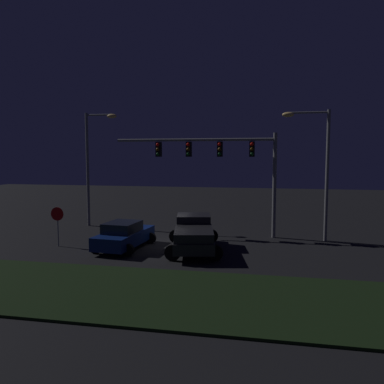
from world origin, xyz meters
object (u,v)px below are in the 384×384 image
car_sedan (124,235)px  traffic_signal_gantry (220,157)px  pickup_truck (194,232)px  stop_sign (57,219)px  street_lamp_right (317,158)px  street_lamp_left (93,156)px

car_sedan → traffic_signal_gantry: bearing=-40.8°
pickup_truck → stop_sign: 7.72m
stop_sign → traffic_signal_gantry: bearing=29.3°
pickup_truck → street_lamp_right: 8.69m
traffic_signal_gantry → street_lamp_left: street_lamp_left is taller
pickup_truck → street_lamp_left: bearing=44.4°
traffic_signal_gantry → street_lamp_right: size_ratio=1.33×
stop_sign → pickup_truck: bearing=4.5°
traffic_signal_gantry → stop_sign: (-8.57, -4.80, -3.47)m
stop_sign → car_sedan: bearing=3.3°
car_sedan → street_lamp_left: (-4.63, 6.17, 4.35)m
car_sedan → stop_sign: (-3.85, -0.22, 0.82)m
car_sedan → street_lamp_right: size_ratio=0.58×
pickup_truck → street_lamp_right: (6.71, 3.86, 3.95)m
street_lamp_left → stop_sign: bearing=-83.0°
traffic_signal_gantry → stop_sign: size_ratio=4.63×
car_sedan → street_lamp_right: street_lamp_right is taller
traffic_signal_gantry → street_lamp_left: 9.49m
street_lamp_left → street_lamp_right: street_lamp_left is taller
traffic_signal_gantry → street_lamp_right: street_lamp_right is taller
street_lamp_right → stop_sign: (-14.39, -4.46, -3.39)m
street_lamp_right → stop_sign: 15.44m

